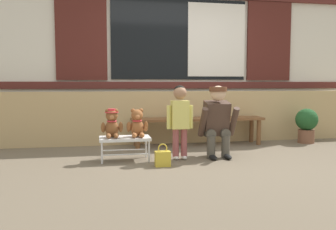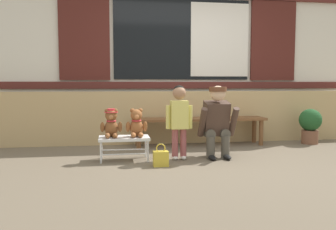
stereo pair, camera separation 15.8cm
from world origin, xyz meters
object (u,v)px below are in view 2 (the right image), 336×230
(child_standing, at_px, (179,114))
(adult_crouching, at_px, (217,121))
(wooden_bench_long, at_px, (199,122))
(potted_plant, at_px, (310,124))
(teddy_bear_plain, at_px, (137,124))
(teddy_bear_with_hat, at_px, (111,124))
(small_display_bench, at_px, (124,139))
(handbag_on_ground, at_px, (161,158))

(child_standing, height_order, adult_crouching, child_standing)
(wooden_bench_long, distance_m, potted_plant, 1.82)
(teddy_bear_plain, bearing_deg, potted_plant, 15.35)
(potted_plant, bearing_deg, child_standing, -159.80)
(teddy_bear_with_hat, distance_m, potted_plant, 3.29)
(wooden_bench_long, xyz_separation_m, teddy_bear_with_hat, (-1.37, -0.91, 0.10))
(small_display_bench, height_order, child_standing, child_standing)
(adult_crouching, relative_size, potted_plant, 1.67)
(wooden_bench_long, relative_size, small_display_bench, 3.28)
(adult_crouching, bearing_deg, child_standing, -174.24)
(teddy_bear_plain, relative_size, handbag_on_ground, 1.34)
(adult_crouching, distance_m, potted_plant, 1.99)
(adult_crouching, bearing_deg, small_display_bench, 179.31)
(wooden_bench_long, relative_size, handbag_on_ground, 7.72)
(wooden_bench_long, relative_size, child_standing, 2.19)
(small_display_bench, bearing_deg, child_standing, -5.47)
(wooden_bench_long, height_order, handbag_on_ground, wooden_bench_long)
(teddy_bear_plain, bearing_deg, wooden_bench_long, 40.72)
(wooden_bench_long, bearing_deg, small_display_bench, -143.19)
(wooden_bench_long, height_order, small_display_bench, wooden_bench_long)
(teddy_bear_with_hat, relative_size, child_standing, 0.38)
(teddy_bear_with_hat, height_order, teddy_bear_plain, same)
(small_display_bench, bearing_deg, adult_crouching, -0.69)
(potted_plant, bearing_deg, wooden_bench_long, 176.30)
(teddy_bear_with_hat, bearing_deg, teddy_bear_plain, -0.13)
(teddy_bear_plain, bearing_deg, handbag_on_ground, -58.36)
(small_display_bench, relative_size, adult_crouching, 0.67)
(small_display_bench, relative_size, child_standing, 0.67)
(wooden_bench_long, relative_size, teddy_bear_with_hat, 5.78)
(teddy_bear_plain, height_order, adult_crouching, adult_crouching)
(small_display_bench, bearing_deg, potted_plant, 14.60)
(wooden_bench_long, bearing_deg, handbag_on_ground, -121.07)
(wooden_bench_long, bearing_deg, teddy_bear_with_hat, -146.59)
(teddy_bear_with_hat, relative_size, handbag_on_ground, 1.34)
(small_display_bench, distance_m, child_standing, 0.78)
(wooden_bench_long, bearing_deg, child_standing, -117.62)
(teddy_bear_with_hat, xyz_separation_m, child_standing, (0.86, -0.07, 0.12))
(child_standing, xyz_separation_m, adult_crouching, (0.52, 0.05, -0.11))
(potted_plant, bearing_deg, handbag_on_ground, -155.28)
(child_standing, distance_m, adult_crouching, 0.54)
(wooden_bench_long, xyz_separation_m, small_display_bench, (-1.21, -0.91, -0.11))
(teddy_bear_plain, xyz_separation_m, child_standing, (0.54, -0.07, 0.13))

